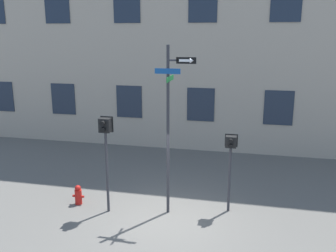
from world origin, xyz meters
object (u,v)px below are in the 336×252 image
Objects in this scene: pedestrian_signal_left at (106,138)px; fire_hydrant at (78,195)px; pedestrian_signal_right at (231,152)px; street_sign_pole at (170,121)px.

pedestrian_signal_left reaches higher than fire_hydrant.
pedestrian_signal_left is 2.35m from fire_hydrant.
fire_hydrant is at bearing -173.16° from pedestrian_signal_right.
pedestrian_signal_right reaches higher than fire_hydrant.
street_sign_pole is 1.69× the size of pedestrian_signal_left.
pedestrian_signal_left is (-1.87, -0.34, -0.55)m from street_sign_pole.
street_sign_pole is at bearing 10.21° from pedestrian_signal_left.
pedestrian_signal_left is at bearing -169.79° from street_sign_pole.
street_sign_pole is 2.07× the size of pedestrian_signal_right.
fire_hydrant is (-4.75, -0.57, -1.60)m from pedestrian_signal_right.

